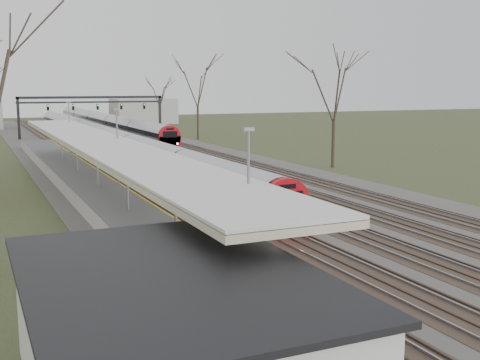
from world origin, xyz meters
name	(u,v)px	position (x,y,z in m)	size (l,w,h in m)	color
track_bed	(149,159)	(0.26, 55.00, 0.06)	(24.00, 160.00, 0.22)	#474442
platform	(88,187)	(-9.05, 37.50, 0.50)	(3.50, 69.00, 1.00)	#9E9B93
canopy	(100,144)	(-9.05, 32.99, 3.93)	(4.10, 50.00, 3.11)	slate
station_building	(170,343)	(-12.50, 8.00, 1.60)	(6.00, 9.00, 3.20)	silver
signal_gantry	(92,104)	(0.29, 84.99, 4.91)	(21.00, 0.59, 6.08)	black
tree_east_far	(334,88)	(14.00, 42.00, 7.29)	(5.00, 5.00, 10.30)	#2D231C
train_near	(101,139)	(-2.50, 65.52, 1.48)	(2.62, 90.21, 3.05)	#AEB0B8
train_far	(103,122)	(4.50, 98.55, 1.48)	(2.62, 75.21, 3.05)	#AEB0B8
passenger	(214,247)	(-8.89, 14.29, 1.90)	(0.66, 0.43, 1.81)	#30455D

